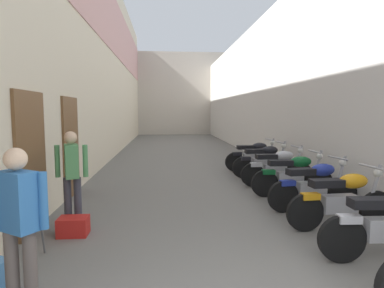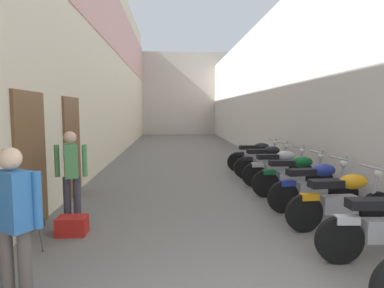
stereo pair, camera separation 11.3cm
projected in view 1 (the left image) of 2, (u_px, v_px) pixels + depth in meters
The scene contains 14 objects.
ground_plane at pixel (187, 161), 12.52m from camera, with size 40.98×40.98×0.00m, color #66635E.
building_left at pixel (109, 64), 13.81m from camera, with size 0.45×24.98×7.69m.
building_right at pixel (255, 91), 14.48m from camera, with size 0.45×24.98×5.54m.
building_far_end at pixel (174, 94), 27.55m from camera, with size 8.86×2.00×6.63m, color beige.
motorcycle_third at pixel (343, 199), 5.27m from camera, with size 1.85×0.58×1.04m.
motorcycle_fourth at pixel (314, 185), 6.27m from camera, with size 1.85×0.58×1.04m.
motorcycle_fifth at pixel (293, 174), 7.31m from camera, with size 1.85×0.58×1.04m.
motorcycle_sixth at pixel (277, 167), 8.31m from camera, with size 1.85×0.58×1.04m.
motorcycle_seventh at pixel (264, 160), 9.43m from camera, with size 1.85×0.58×1.04m.
motorcycle_eighth at pixel (254, 155), 10.46m from camera, with size 1.85×0.58×1.04m.
pedestrian_by_doorway at pixel (19, 220), 2.96m from camera, with size 0.52×0.35×1.57m.
pedestrian_mid_alley at pixel (72, 172), 5.33m from camera, with size 0.52×0.39×1.57m.
plastic_crate at pixel (73, 226), 5.03m from camera, with size 0.44×0.32×0.28m, color red.
umbrella_leaning at pixel (37, 208), 4.16m from camera, with size 0.20×0.35×0.97m.
Camera 1 is at (-0.84, -1.88, 1.89)m, focal length 30.91 mm.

